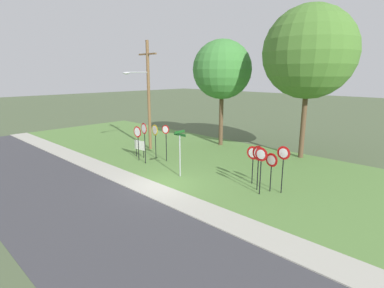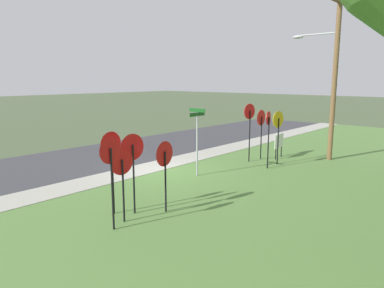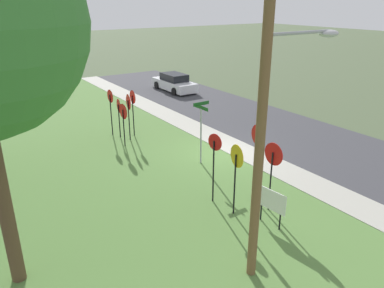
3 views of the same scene
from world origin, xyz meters
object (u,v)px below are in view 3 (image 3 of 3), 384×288
street_name_post (201,127)px  stop_sign_near_left (273,162)px  stop_sign_near_right (236,164)px  stop_sign_far_center (214,154)px  notice_board (271,202)px  yield_sign_far_left (124,115)px  yield_sign_far_right (119,109)px  utility_pole (268,105)px  parked_sedan_distant (174,83)px  yield_sign_near_left (133,102)px  yield_sign_center (111,102)px  stop_sign_far_left (257,146)px  yield_sign_near_right (129,106)px

street_name_post → stop_sign_near_left: bearing=174.9°
stop_sign_near_right → stop_sign_far_center: bearing=14.1°
stop_sign_near_left → notice_board: size_ratio=1.99×
yield_sign_far_left → yield_sign_far_right: size_ratio=1.04×
street_name_post → stop_sign_near_right: bearing=158.9°
stop_sign_near_left → utility_pole: size_ratio=0.29×
parked_sedan_distant → yield_sign_near_left: bearing=137.5°
yield_sign_far_right → utility_pole: (-11.92, 1.25, 3.10)m
stop_sign_near_left → yield_sign_center: bearing=6.9°
stop_sign_far_left → street_name_post: bearing=6.2°
stop_sign_near_left → yield_sign_far_left: bearing=9.5°
yield_sign_far_right → street_name_post: bearing=-156.6°
yield_sign_near_left → utility_pole: bearing=170.7°
stop_sign_near_left → stop_sign_far_left: bearing=-8.5°
stop_sign_far_center → yield_sign_far_right: (8.24, 0.06, -0.30)m
stop_sign_near_left → yield_sign_center: size_ratio=0.99×
utility_pole → notice_board: (1.41, -1.93, -3.82)m
yield_sign_far_left → street_name_post: street_name_post is taller
utility_pole → street_name_post: bearing=-23.1°
parked_sedan_distant → yield_sign_far_left: bearing=137.5°
stop_sign_far_left → parked_sedan_distant: bearing=-12.7°
stop_sign_far_center → yield_sign_center: size_ratio=1.03×
stop_sign_far_center → yield_sign_far_left: bearing=-7.6°
stop_sign_far_left → notice_board: 2.20m
stop_sign_near_right → yield_sign_far_right: stop_sign_near_right is taller
yield_sign_center → stop_sign_near_left: bearing=-174.5°
stop_sign_near_left → street_name_post: size_ratio=0.88×
stop_sign_far_center → notice_board: 2.56m
yield_sign_near_right → utility_pole: utility_pole is taller
stop_sign_far_left → stop_sign_far_center: stop_sign_far_left is taller
yield_sign_far_left → yield_sign_far_right: yield_sign_far_left is taller
stop_sign_far_left → yield_sign_center: 9.56m
yield_sign_far_left → yield_sign_far_right: (1.34, -0.33, -0.07)m
yield_sign_near_right → yield_sign_center: yield_sign_center is taller
yield_sign_near_right → parked_sedan_distant: bearing=-35.4°
yield_sign_near_left → yield_sign_center: 1.19m
stop_sign_far_center → utility_pole: size_ratio=0.30×
stop_sign_far_left → yield_sign_center: (9.41, 1.67, -0.20)m
street_name_post → parked_sedan_distant: 14.77m
stop_sign_near_left → stop_sign_far_center: 2.02m
stop_sign_near_left → street_name_post: street_name_post is taller
yield_sign_center → street_name_post: (-5.70, -1.86, -0.18)m
street_name_post → utility_pole: (-6.76, 2.88, 2.96)m
stop_sign_far_left → utility_pole: bearing=147.5°
stop_sign_near_right → yield_sign_center: size_ratio=1.00×
yield_sign_far_right → parked_sedan_distant: size_ratio=0.46×
street_name_post → utility_pole: utility_pole is taller
yield_sign_far_right → parked_sedan_distant: (8.03, -8.18, -0.94)m
parked_sedan_distant → stop_sign_far_center: bearing=153.2°
stop_sign_near_right → utility_pole: 4.07m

